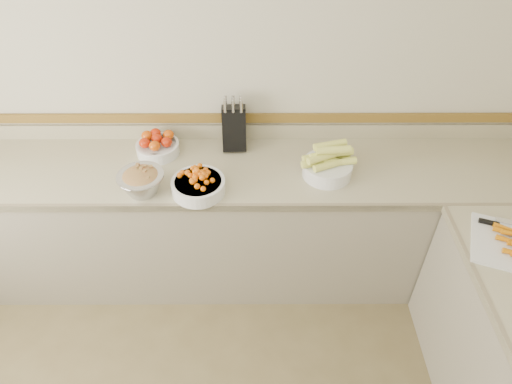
{
  "coord_description": "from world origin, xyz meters",
  "views": [
    {
      "loc": [
        0.34,
        -0.43,
        2.55
      ],
      "look_at": [
        0.35,
        1.35,
        1.0
      ],
      "focal_mm": 32.0,
      "sensor_mm": 36.0,
      "label": 1
    }
  ],
  "objects_px": {
    "tomato_bowl": "(157,145)",
    "knife_block": "(234,127)",
    "corn_bowl": "(328,164)",
    "rhubarb_bowl": "(141,181)",
    "cherry_tomato_bowl": "(198,184)"
  },
  "relations": [
    {
      "from": "tomato_bowl",
      "to": "knife_block",
      "type": "bearing_deg",
      "value": 8.24
    },
    {
      "from": "corn_bowl",
      "to": "rhubarb_bowl",
      "type": "bearing_deg",
      "value": -171.9
    },
    {
      "from": "cherry_tomato_bowl",
      "to": "corn_bowl",
      "type": "relative_size",
      "value": 0.94
    },
    {
      "from": "knife_block",
      "to": "corn_bowl",
      "type": "bearing_deg",
      "value": -27.75
    },
    {
      "from": "tomato_bowl",
      "to": "rhubarb_bowl",
      "type": "bearing_deg",
      "value": -94.14
    },
    {
      "from": "cherry_tomato_bowl",
      "to": "corn_bowl",
      "type": "height_order",
      "value": "corn_bowl"
    },
    {
      "from": "knife_block",
      "to": "corn_bowl",
      "type": "height_order",
      "value": "knife_block"
    },
    {
      "from": "knife_block",
      "to": "cherry_tomato_bowl",
      "type": "distance_m",
      "value": 0.48
    },
    {
      "from": "tomato_bowl",
      "to": "cherry_tomato_bowl",
      "type": "relative_size",
      "value": 0.88
    },
    {
      "from": "tomato_bowl",
      "to": "cherry_tomato_bowl",
      "type": "xyz_separation_m",
      "value": [
        0.28,
        -0.36,
        -0.0
      ]
    },
    {
      "from": "knife_block",
      "to": "tomato_bowl",
      "type": "xyz_separation_m",
      "value": [
        -0.46,
        -0.07,
        -0.09
      ]
    },
    {
      "from": "knife_block",
      "to": "cherry_tomato_bowl",
      "type": "height_order",
      "value": "knife_block"
    },
    {
      "from": "corn_bowl",
      "to": "tomato_bowl",
      "type": "bearing_deg",
      "value": 167.85
    },
    {
      "from": "rhubarb_bowl",
      "to": "tomato_bowl",
      "type": "bearing_deg",
      "value": 85.86
    },
    {
      "from": "cherry_tomato_bowl",
      "to": "rhubarb_bowl",
      "type": "distance_m",
      "value": 0.31
    }
  ]
}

